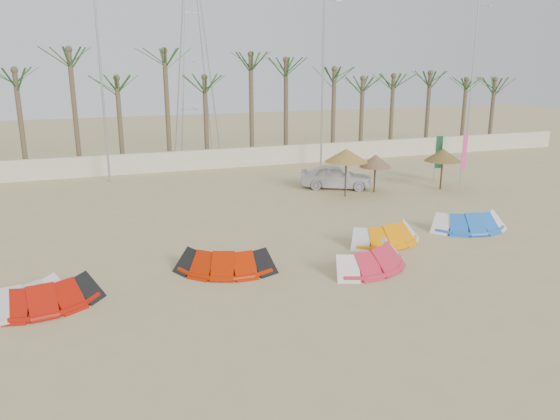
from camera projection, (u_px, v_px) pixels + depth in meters
name	position (u px, v px, depth m)	size (l,w,h in m)	color
ground	(345.00, 299.00, 16.95)	(120.00, 120.00, 0.00)	tan
boundary_wall	(200.00, 160.00, 36.75)	(60.00, 0.30, 1.30)	beige
palm_line	(202.00, 71.00, 36.78)	(52.00, 4.00, 7.70)	brown
lamp_b	(102.00, 85.00, 31.63)	(1.25, 0.14, 11.00)	#A5A8AD
lamp_c	(323.00, 81.00, 36.17)	(1.25, 0.14, 11.00)	#A5A8AD
lamp_d	(472.00, 79.00, 40.06)	(1.25, 0.14, 11.00)	#A5A8AD
pylon	(198.00, 154.00, 42.69)	(3.00, 3.00, 14.00)	#A5A8AD
kite_grey	(9.00, 295.00, 16.23)	(3.70, 2.19, 0.90)	#AEAEAE
kite_red_left	(41.00, 292.00, 16.44)	(3.64, 2.01, 0.90)	#A81105
kite_red_mid	(223.00, 258.00, 19.21)	(3.79, 2.56, 0.90)	#AE1C00
kite_red_right	(368.00, 255.00, 19.51)	(3.82, 2.67, 0.90)	red
kite_orange	(383.00, 232.00, 22.12)	(3.35, 1.92, 0.90)	#FC8900
kite_blue	(465.00, 220.00, 23.82)	(3.51, 2.00, 0.90)	blue
parasol_left	(346.00, 155.00, 29.02)	(2.32, 2.32, 2.60)	#4C331E
parasol_mid	(375.00, 161.00, 30.11)	(1.79, 1.79, 2.13)	#4C331E
parasol_right	(443.00, 155.00, 30.68)	(2.07, 2.07, 2.34)	#4C331E
flag_pink	(465.00, 154.00, 31.43)	(0.44, 0.16, 3.21)	#A5A8AD
flag_green	(438.00, 153.00, 32.58)	(0.45, 0.08, 2.96)	#A5A8AD
car	(336.00, 176.00, 31.33)	(1.64, 4.08, 1.39)	white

